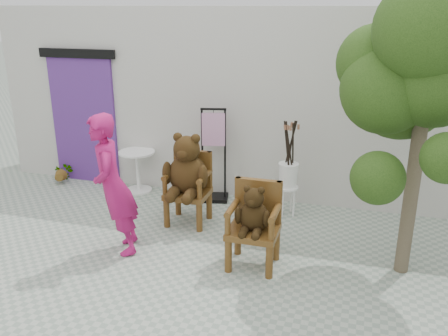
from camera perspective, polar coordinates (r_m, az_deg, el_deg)
name	(u,v)px	position (r m, az deg, el deg)	size (l,w,h in m)	color
ground_plane	(200,281)	(5.63, -2.96, -13.40)	(60.00, 60.00, 0.00)	#9AA392
back_wall	(260,102)	(7.88, 4.34, 7.93)	(9.00, 1.00, 3.00)	beige
doorway	(84,117)	(8.62, -16.50, 5.89)	(1.40, 0.11, 2.33)	#55297C
chair_big	(187,174)	(6.72, -4.42, -0.72)	(0.66, 0.71, 1.34)	#4A2D10
chair_small	(254,217)	(5.67, 3.66, -5.95)	(0.59, 0.56, 1.04)	#4A2D10
person	(113,186)	(6.01, -13.19, -2.08)	(0.66, 0.43, 1.80)	#AA145C
cafe_table	(138,166)	(8.09, -10.35, 0.19)	(0.60, 0.60, 0.70)	white
display_stand	(214,166)	(7.56, -1.24, 0.29)	(0.51, 0.44, 1.51)	black
stool_bucket	(288,175)	(7.05, 7.73, -0.79)	(0.32, 0.32, 1.45)	white
tree	(420,70)	(5.56, 22.51, 10.79)	(1.82, 1.82, 3.33)	#443929
potted_plant	(63,173)	(8.92, -18.85, -0.52)	(0.33, 0.28, 0.36)	black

